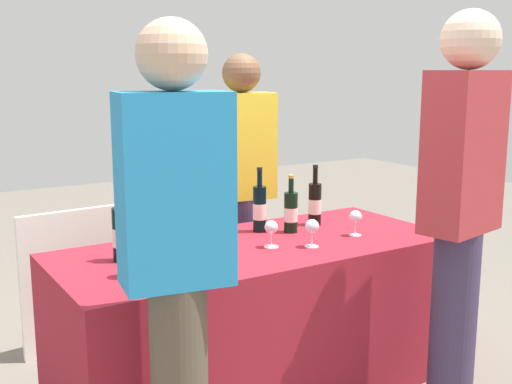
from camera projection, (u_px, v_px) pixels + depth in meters
tasting_table at (256, 318)px, 3.04m from camera, size 1.86×0.80×0.72m
wine_bottle_0 at (121, 234)px, 2.70m from camera, size 0.07×0.07×0.33m
wine_bottle_1 at (159, 225)px, 2.90m from camera, size 0.08×0.08×0.29m
wine_bottle_2 at (202, 219)px, 2.98m from camera, size 0.07×0.07×0.32m
wine_bottle_3 at (260, 208)px, 3.19m from camera, size 0.07×0.07×0.33m
wine_bottle_4 at (291, 212)px, 3.18m from camera, size 0.07×0.07×0.29m
wine_bottle_5 at (315, 203)px, 3.33m from camera, size 0.07×0.07×0.32m
wine_glass_0 at (127, 252)px, 2.49m from camera, size 0.07×0.07×0.14m
wine_glass_1 at (160, 245)px, 2.61m from camera, size 0.07×0.07×0.13m
wine_glass_2 at (210, 241)px, 2.63m from camera, size 0.07×0.07×0.15m
wine_glass_3 at (271, 229)px, 2.91m from camera, size 0.07×0.07×0.13m
wine_glass_4 at (312, 228)px, 2.92m from camera, size 0.07×0.07×0.13m
wine_glass_5 at (356, 218)px, 3.12m from camera, size 0.06×0.06×0.13m
server_pouring at (242, 183)px, 3.66m from camera, size 0.38×0.24×1.61m
guest_0 at (176, 254)px, 2.08m from camera, size 0.38×0.25×1.68m
guest_1 at (461, 204)px, 2.61m from camera, size 0.38×0.26×1.76m
menu_board at (73, 281)px, 3.47m from camera, size 0.57×0.07×0.79m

